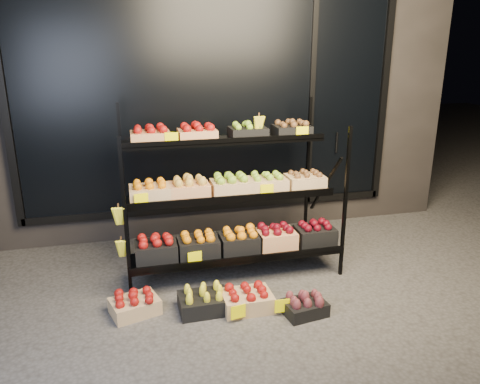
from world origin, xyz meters
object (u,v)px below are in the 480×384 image
object	(u,v)px
display_rack	(230,195)
floor_crate_midleft	(204,301)
floor_crate_midright	(247,298)
floor_crate_left	(135,304)

from	to	relation	value
display_rack	floor_crate_midleft	size ratio (longest dim) A/B	5.05
display_rack	floor_crate_midleft	bearing A→B (deg)	-118.54
floor_crate_midright	floor_crate_midleft	bearing A→B (deg)	170.61
display_rack	floor_crate_midleft	xyz separation A→B (m)	(-0.41, -0.75, -0.69)
floor_crate_midleft	floor_crate_midright	xyz separation A→B (m)	(0.37, -0.06, 0.00)
floor_crate_left	floor_crate_midleft	xyz separation A→B (m)	(0.58, -0.10, 0.01)
display_rack	floor_crate_midleft	world-z (taller)	display_rack
floor_crate_left	floor_crate_midright	size ratio (longest dim) A/B	1.06
floor_crate_left	floor_crate_midright	xyz separation A→B (m)	(0.95, -0.16, 0.01)
floor_crate_left	floor_crate_midleft	distance (m)	0.59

